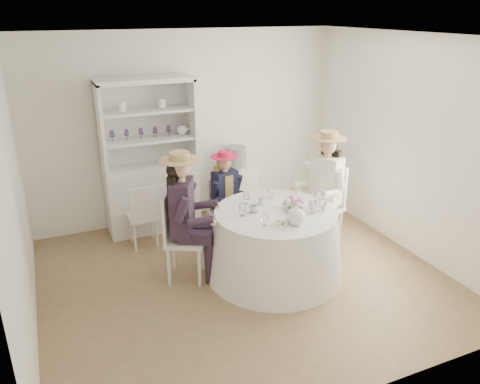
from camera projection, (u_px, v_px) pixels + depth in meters
name	position (u px, v px, depth m)	size (l,w,h in m)	color
ground	(243.00, 278.00, 5.49)	(4.50, 4.50, 0.00)	brown
ceiling	(244.00, 36.00, 4.50)	(4.50, 4.50, 0.00)	white
wall_back	(188.00, 128.00, 6.70)	(4.50, 4.50, 0.00)	white
wall_front	(358.00, 253.00, 3.29)	(4.50, 4.50, 0.00)	white
wall_left	(13.00, 201.00, 4.17)	(4.50, 4.50, 0.00)	white
wall_right	(409.00, 146.00, 5.83)	(4.50, 4.50, 0.00)	white
tea_table	(275.00, 243.00, 5.45)	(1.60, 1.60, 0.81)	white
hutch	(151.00, 178.00, 6.49)	(1.28, 0.53, 2.13)	silver
side_table	(236.00, 190.00, 7.08)	(0.49, 0.49, 0.76)	silver
hatbox	(236.00, 157.00, 6.89)	(0.30, 0.30, 0.30)	black
guest_left	(185.00, 210.00, 5.19)	(0.65, 0.59, 1.53)	silver
guest_mid	(226.00, 192.00, 6.12)	(0.47, 0.51, 1.26)	silver
guest_right	(325.00, 183.00, 5.99)	(0.64, 0.58, 1.54)	silver
spare_chair	(143.00, 214.00, 6.05)	(0.36, 0.36, 0.87)	silver
teacup_a	(253.00, 209.00, 5.26)	(0.09, 0.09, 0.07)	white
teacup_b	(261.00, 202.00, 5.48)	(0.07, 0.07, 0.07)	white
teacup_c	(295.00, 203.00, 5.45)	(0.09, 0.09, 0.07)	white
flower_bowl	(294.00, 210.00, 5.28)	(0.21, 0.21, 0.05)	white
flower_arrangement	(294.00, 202.00, 5.35)	(0.18, 0.18, 0.07)	pink
table_teapot	(296.00, 217.00, 4.96)	(0.27, 0.19, 0.20)	white
sandwich_plate	(282.00, 224.00, 4.96)	(0.25, 0.25, 0.05)	white
cupcake_stand	(320.00, 202.00, 5.35)	(0.24, 0.24, 0.22)	white
stemware_set	(276.00, 205.00, 5.27)	(0.85, 0.85, 0.15)	white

